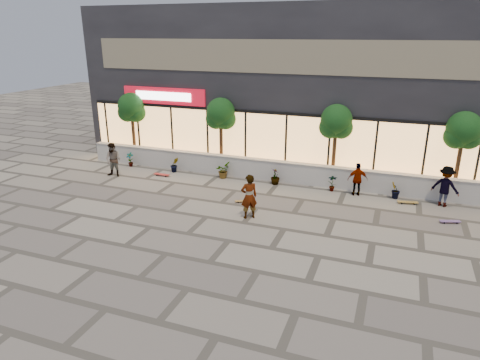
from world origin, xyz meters
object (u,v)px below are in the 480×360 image
(tree_east, at_px, (463,133))
(skater_right_far, at_px, (445,186))
(tree_midwest, at_px, (221,115))
(skateboard_right_near, at_px, (408,202))
(skateboard_left, at_px, (162,174))
(skater_right_near, at_px, (358,179))
(tree_west, at_px, (131,109))
(skater_center, at_px, (249,196))
(tree_mideast, at_px, (336,124))
(skateboard_center, at_px, (243,201))
(skateboard_right_far, at_px, (450,221))
(skater_left, at_px, (113,160))

(tree_east, xyz_separation_m, skater_right_far, (-0.51, -1.40, -2.09))
(tree_midwest, bearing_deg, skateboard_right_near, -10.08)
(tree_midwest, xyz_separation_m, skater_right_far, (10.99, -1.40, -2.09))
(skateboard_left, bearing_deg, skater_right_near, 3.71)
(tree_east, bearing_deg, tree_midwest, 180.00)
(skater_right_far, bearing_deg, tree_midwest, 13.89)
(tree_east, xyz_separation_m, skater_right_near, (-4.16, -1.40, -2.21))
(tree_west, distance_m, skater_center, 10.78)
(tree_east, bearing_deg, tree_mideast, 180.00)
(skateboard_center, bearing_deg, tree_west, 126.96)
(skateboard_center, relative_size, skateboard_right_far, 0.88)
(tree_west, bearing_deg, skater_center, -31.46)
(tree_midwest, height_order, skater_right_far, tree_midwest)
(skateboard_right_near, distance_m, skateboard_right_far, 2.20)
(tree_east, bearing_deg, tree_west, 180.00)
(tree_east, bearing_deg, skater_right_far, -110.19)
(tree_east, bearing_deg, skateboard_center, -155.13)
(skater_center, xyz_separation_m, skateboard_center, (-0.79, 1.46, -0.85))
(skater_left, bearing_deg, skateboard_left, 17.32)
(skater_center, relative_size, skater_right_near, 1.20)
(tree_west, relative_size, tree_midwest, 1.00)
(tree_mideast, xyz_separation_m, skateboard_right_near, (3.57, -1.70, -2.90))
(skater_center, distance_m, skateboard_center, 1.87)
(skateboard_right_near, bearing_deg, skater_right_far, 1.08)
(tree_mideast, relative_size, skater_right_far, 2.19)
(tree_mideast, bearing_deg, tree_midwest, 180.00)
(skater_right_near, bearing_deg, tree_west, -22.16)
(skater_right_near, xyz_separation_m, skateboard_right_near, (2.23, -0.30, -0.68))
(tree_east, height_order, skater_right_far, tree_east)
(skateboard_left, height_order, skateboard_right_far, skateboard_left)
(tree_midwest, height_order, skateboard_right_near, tree_midwest)
(tree_midwest, distance_m, skateboard_center, 5.70)
(tree_midwest, height_order, tree_east, same)
(skateboard_center, distance_m, skateboard_right_near, 7.23)
(skater_left, bearing_deg, tree_mideast, 11.69)
(skater_right_near, relative_size, skateboard_right_far, 1.88)
(skater_right_far, height_order, skateboard_right_near, skater_right_far)
(skateboard_center, xyz_separation_m, skateboard_right_near, (6.84, 2.36, 0.02))
(skater_left, bearing_deg, skateboard_right_far, -4.69)
(skater_left, distance_m, skater_right_near, 12.24)
(skater_right_far, bearing_deg, skateboard_center, 39.04)
(tree_west, xyz_separation_m, skater_right_near, (12.84, -1.40, -2.21))
(skateboard_right_far, bearing_deg, skater_center, 177.81)
(skateboard_center, relative_size, skateboard_right_near, 0.81)
(tree_west, xyz_separation_m, tree_east, (17.00, 0.00, 0.00))
(skater_center, bearing_deg, skateboard_left, -65.30)
(skateboard_center, xyz_separation_m, skateboard_left, (-5.24, 1.96, 0.01))
(skater_right_near, bearing_deg, skateboard_right_near, 156.38)
(tree_midwest, bearing_deg, tree_mideast, 0.00)
(skateboard_center, bearing_deg, tree_east, -1.91)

